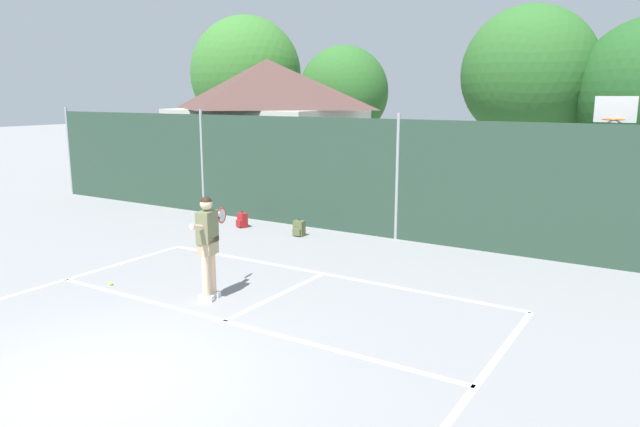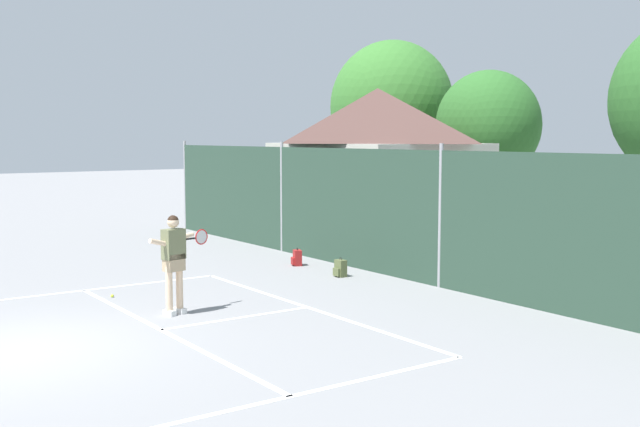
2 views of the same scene
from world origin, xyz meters
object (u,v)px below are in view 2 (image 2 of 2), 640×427
object	(u,v)px
tennis_ball	(112,296)
backpack_red	(297,258)
backpack_olive	(340,269)
tennis_player	(174,255)

from	to	relation	value
tennis_ball	backpack_red	distance (m)	5.36
backpack_olive	backpack_red	bearing A→B (deg)	179.38
tennis_player	backpack_olive	xyz separation A→B (m)	(-1.31, 4.78, -0.92)
tennis_ball	backpack_olive	size ratio (longest dim) A/B	0.14
tennis_player	backpack_red	xyz separation A→B (m)	(-3.20, 4.80, -0.92)
backpack_red	backpack_olive	world-z (taller)	same
tennis_player	backpack_olive	size ratio (longest dim) A/B	4.01
tennis_player	backpack_red	distance (m)	5.85
tennis_ball	backpack_red	world-z (taller)	backpack_red
tennis_player	backpack_olive	distance (m)	5.04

